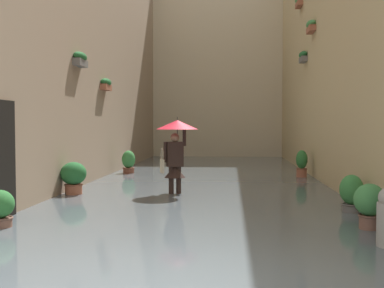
# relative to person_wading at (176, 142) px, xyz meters

# --- Properties ---
(ground_plane) EXTENTS (60.00, 60.00, 0.00)m
(ground_plane) POSITION_rel_person_wading_xyz_m (-0.59, -3.20, -1.36)
(ground_plane) COLOR slate
(flood_water) EXTENTS (7.34, 25.80, 0.14)m
(flood_water) POSITION_rel_person_wading_xyz_m (-0.59, -3.20, -1.29)
(flood_water) COLOR #515B60
(flood_water) RESTS_ON ground_plane
(building_facade_left) EXTENTS (2.04, 23.80, 9.64)m
(building_facade_left) POSITION_rel_person_wading_xyz_m (-4.75, -3.20, 3.46)
(building_facade_left) COLOR tan
(building_facade_left) RESTS_ON ground_plane
(building_facade_right) EXTENTS (2.04, 23.80, 10.83)m
(building_facade_right) POSITION_rel_person_wading_xyz_m (3.58, -3.20, 4.05)
(building_facade_right) COLOR gray
(building_facade_right) RESTS_ON ground_plane
(building_facade_far) EXTENTS (10.14, 1.80, 9.18)m
(building_facade_far) POSITION_rel_person_wading_xyz_m (-0.59, -14.00, 3.23)
(building_facade_far) COLOR beige
(building_facade_far) RESTS_ON ground_plane
(person_wading) EXTENTS (1.00, 1.00, 1.95)m
(person_wading) POSITION_rel_person_wading_xyz_m (0.00, 0.00, 0.00)
(person_wading) COLOR #4C4233
(person_wading) RESTS_ON ground_plane
(potted_plant_mid_left) EXTENTS (0.44, 0.44, 0.84)m
(potted_plant_mid_left) POSITION_rel_person_wading_xyz_m (-3.55, 2.10, -0.90)
(potted_plant_mid_left) COLOR #66605B
(potted_plant_mid_left) RESTS_ON ground_plane
(potted_plant_near_left) EXTENTS (0.49, 0.49, 0.85)m
(potted_plant_near_left) POSITION_rel_person_wading_xyz_m (-3.46, 3.58, -0.86)
(potted_plant_near_left) COLOR brown
(potted_plant_near_left) RESTS_ON ground_plane
(potted_plant_far_right) EXTENTS (0.60, 0.60, 0.89)m
(potted_plant_far_right) POSITION_rel_person_wading_xyz_m (2.40, 0.28, -0.84)
(potted_plant_far_right) COLOR #9E563D
(potted_plant_far_right) RESTS_ON ground_plane
(potted_plant_far_left) EXTENTS (0.35, 0.35, 0.98)m
(potted_plant_far_left) POSITION_rel_person_wading_xyz_m (-3.49, -3.84, -0.85)
(potted_plant_far_left) COLOR #9E563D
(potted_plant_far_left) RESTS_ON ground_plane
(potted_plant_mid_right) EXTENTS (0.45, 0.45, 0.89)m
(potted_plant_mid_right) POSITION_rel_person_wading_xyz_m (2.14, -4.63, -0.88)
(potted_plant_mid_right) COLOR brown
(potted_plant_mid_right) RESTS_ON ground_plane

